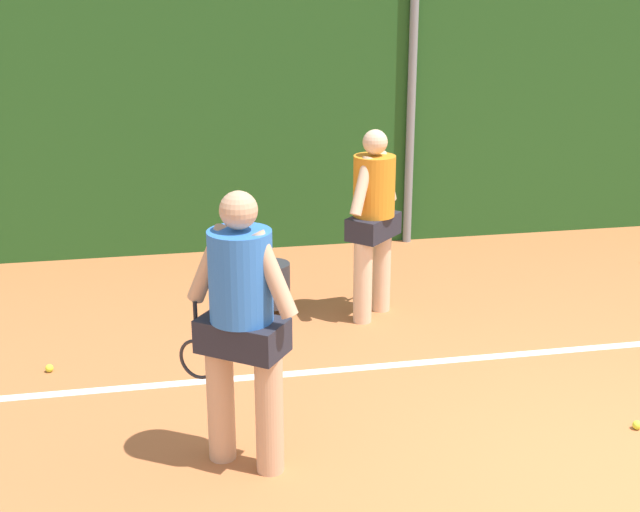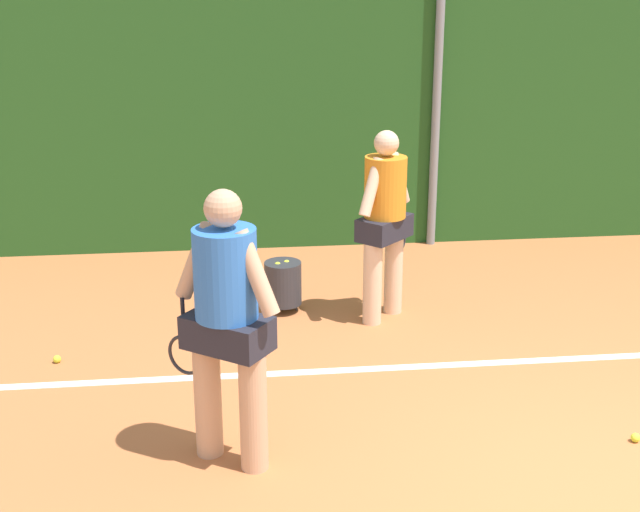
# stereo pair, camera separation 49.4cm
# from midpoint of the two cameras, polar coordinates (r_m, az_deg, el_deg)

# --- Properties ---
(ground_plane) EXTENTS (31.44, 31.44, 0.00)m
(ground_plane) POSITION_cam_midpoint_polar(r_m,az_deg,el_deg) (7.17, 12.53, -8.18)
(ground_plane) COLOR #B76638
(hedge_fence_backdrop) EXTENTS (20.43, 0.25, 3.09)m
(hedge_fence_backdrop) POSITION_cam_midpoint_polar(r_m,az_deg,el_deg) (10.33, 4.42, 9.46)
(hedge_fence_backdrop) COLOR #23511E
(hedge_fence_backdrop) RESTS_ON ground_plane
(fence_post_center) EXTENTS (0.10, 0.10, 3.25)m
(fence_post_center) POSITION_cam_midpoint_polar(r_m,az_deg,el_deg) (10.15, 4.69, 9.75)
(fence_post_center) COLOR gray
(fence_post_center) RESTS_ON ground_plane
(court_baseline_paint) EXTENTS (14.93, 0.10, 0.01)m
(court_baseline_paint) POSITION_cam_midpoint_polar(r_m,az_deg,el_deg) (7.59, 11.06, -6.50)
(court_baseline_paint) COLOR white
(court_baseline_paint) RESTS_ON ground_plane
(player_foreground_near) EXTENTS (0.75, 0.59, 1.90)m
(player_foreground_near) POSITION_cam_midpoint_polar(r_m,az_deg,el_deg) (5.50, -7.83, -4.16)
(player_foreground_near) COLOR tan
(player_foreground_near) RESTS_ON ground_plane
(player_midcourt) EXTENTS (0.59, 0.66, 1.81)m
(player_midcourt) POSITION_cam_midpoint_polar(r_m,az_deg,el_deg) (7.94, 1.83, 2.78)
(player_midcourt) COLOR beige
(player_midcourt) RESTS_ON ground_plane
(ball_hopper) EXTENTS (0.36, 0.36, 0.51)m
(ball_hopper) POSITION_cam_midpoint_polar(r_m,az_deg,el_deg) (8.27, -4.96, -1.89)
(ball_hopper) COLOR #2D2D33
(ball_hopper) RESTS_ON ground_plane
(tennis_ball_4) EXTENTS (0.07, 0.07, 0.07)m
(tennis_ball_4) POSITION_cam_midpoint_polar(r_m,az_deg,el_deg) (6.64, 18.38, -10.69)
(tennis_ball_4) COLOR #CCDB33
(tennis_ball_4) RESTS_ON ground_plane
(tennis_ball_7) EXTENTS (0.07, 0.07, 0.07)m
(tennis_ball_7) POSITION_cam_midpoint_polar(r_m,az_deg,el_deg) (7.56, -19.42, -7.10)
(tennis_ball_7) COLOR #CCDB33
(tennis_ball_7) RESTS_ON ground_plane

